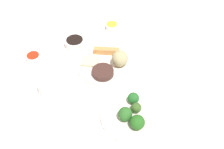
{
  "coord_description": "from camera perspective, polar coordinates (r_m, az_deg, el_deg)",
  "views": [
    {
      "loc": [
        -0.64,
        -0.36,
        0.8
      ],
      "look_at": [
        -0.02,
        -0.05,
        0.06
      ],
      "focal_mm": 39.55,
      "sensor_mm": 36.0,
      "label": 1
    }
  ],
  "objects": [
    {
      "name": "sauce_ramekin_sweet_and_sour_liquid",
      "position": [
        1.17,
        -17.85,
        4.28
      ],
      "size": [
        0.05,
        0.05,
        0.0
      ],
      "primitive_type": "cylinder",
      "color": "red",
      "rests_on": "sauce_ramekin_sweet_and_sour"
    },
    {
      "name": "broccoli_floret_0",
      "position": [
        0.89,
        3.08,
        -9.1
      ],
      "size": [
        0.05,
        0.05,
        0.05
      ],
      "primitive_type": "sphere",
      "color": "#2E6D28",
      "rests_on": "broccoli_plate"
    },
    {
      "name": "sauce_ramekin_hot_mustard",
      "position": [
        1.31,
        -0.03,
        11.02
      ],
      "size": [
        0.07,
        0.07,
        0.03
      ],
      "primitive_type": "cylinder",
      "color": "white",
      "rests_on": "tabletop"
    },
    {
      "name": "broccoli_floret_2",
      "position": [
        0.92,
        5.6,
        -7.64
      ],
      "size": [
        0.04,
        0.04,
        0.04
      ],
      "primitive_type": "sphere",
      "color": "#3C6227",
      "rests_on": "broccoli_plate"
    },
    {
      "name": "tabletop",
      "position": [
        1.07,
        -1.76,
        -0.4
      ],
      "size": [
        2.2,
        2.2,
        0.02
      ],
      "primitive_type": "cube",
      "color": "white",
      "rests_on": "ground"
    },
    {
      "name": "sauce_ramekin_sweet_and_sour",
      "position": [
        1.18,
        -17.68,
        3.72
      ],
      "size": [
        0.07,
        0.07,
        0.03
      ],
      "primitive_type": "cylinder",
      "color": "white",
      "rests_on": "tabletop"
    },
    {
      "name": "broccoli_floret_1",
      "position": [
        0.88,
        5.89,
        -10.93
      ],
      "size": [
        0.05,
        0.05,
        0.05
      ],
      "primitive_type": "sphere",
      "color": "#286A20",
      "rests_on": "broccoli_plate"
    },
    {
      "name": "crab_rangoon_wonton",
      "position": [
        1.1,
        -5.12,
        3.06
      ],
      "size": [
        0.08,
        0.09,
        0.01
      ],
      "primitive_type": "cube",
      "rotation": [
        0.0,
        0.0,
        0.31
      ],
      "color": "beige",
      "rests_on": "main_plate"
    },
    {
      "name": "rice_scoop",
      "position": [
        1.06,
        1.84,
        3.73
      ],
      "size": [
        0.07,
        0.07,
        0.07
      ],
      "primitive_type": "sphere",
      "color": "tan",
      "rests_on": "main_plate"
    },
    {
      "name": "broccoli_floret_3",
      "position": [
        0.94,
        4.96,
        -5.48
      ],
      "size": [
        0.04,
        0.04,
        0.04
      ],
      "primitive_type": "sphere",
      "color": "#266B29",
      "rests_on": "broccoli_plate"
    },
    {
      "name": "broccoli_plate",
      "position": [
        0.93,
        4.69,
        -9.32
      ],
      "size": [
        0.24,
        0.24,
        0.01
      ],
      "primitive_type": "cylinder",
      "color": "white",
      "rests_on": "tabletop"
    },
    {
      "name": "stir_fry_heap",
      "position": [
        1.04,
        -2.13,
        0.54
      ],
      "size": [
        0.09,
        0.09,
        0.02
      ],
      "primitive_type": "cylinder",
      "color": "#462B25",
      "rests_on": "main_plate"
    },
    {
      "name": "teacup",
      "position": [
        1.02,
        -15.31,
        -2.89
      ],
      "size": [
        0.06,
        0.06,
        0.05
      ],
      "primitive_type": "cylinder",
      "color": "white",
      "rests_on": "tabletop"
    },
    {
      "name": "soy_sauce_bowl",
      "position": [
        1.2,
        -8.55,
        7.16
      ],
      "size": [
        0.1,
        0.1,
        0.04
      ],
      "primitive_type": "cylinder",
      "color": "white",
      "rests_on": "tabletop"
    },
    {
      "name": "soy_sauce_bowl_liquid",
      "position": [
        1.19,
        -8.66,
        7.96
      ],
      "size": [
        0.08,
        0.08,
        0.0
      ],
      "primitive_type": "cylinder",
      "color": "black",
      "rests_on": "soy_sauce_bowl"
    },
    {
      "name": "main_plate",
      "position": [
        1.1,
        -1.66,
        2.31
      ],
      "size": [
        0.25,
        0.25,
        0.02
      ],
      "primitive_type": "cylinder",
      "color": "white",
      "rests_on": "tabletop"
    },
    {
      "name": "sauce_ramekin_hot_mustard_liquid",
      "position": [
        1.3,
        -0.03,
        11.59
      ],
      "size": [
        0.05,
        0.05,
        0.0
      ],
      "primitive_type": "cylinder",
      "color": "yellow",
      "rests_on": "sauce_ramekin_hot_mustard"
    },
    {
      "name": "spring_roll",
      "position": [
        1.13,
        -1.28,
        5.45
      ],
      "size": [
        0.07,
        0.12,
        0.03
      ],
      "primitive_type": "cube",
      "rotation": [
        0.0,
        0.0,
        1.95
      ],
      "color": "#DC9751",
      "rests_on": "main_plate"
    }
  ]
}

